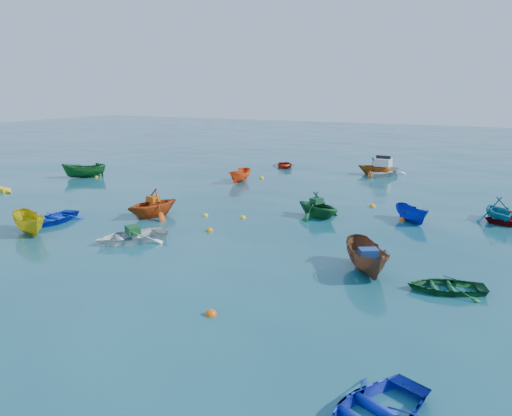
% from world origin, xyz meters
% --- Properties ---
extents(ground, '(160.00, 160.00, 0.00)m').
position_xyz_m(ground, '(0.00, 0.00, 0.00)').
color(ground, '#0B4250').
rests_on(ground, ground).
extents(dinghy_blue_sw, '(2.58, 3.27, 0.61)m').
position_xyz_m(dinghy_blue_sw, '(-8.61, -1.00, 0.00)').
color(dinghy_blue_sw, blue).
rests_on(dinghy_blue_sw, ground).
extents(dinghy_white_near, '(3.63, 3.92, 0.66)m').
position_xyz_m(dinghy_white_near, '(-2.85, -1.77, 0.00)').
color(dinghy_white_near, white).
rests_on(dinghy_white_near, ground).
extents(sampan_brown_mid, '(2.74, 3.42, 1.26)m').
position_xyz_m(sampan_brown_mid, '(7.61, -0.75, 0.00)').
color(sampan_brown_mid, brown).
rests_on(sampan_brown_mid, ground).
extents(dinghy_orange_w, '(3.40, 3.70, 1.62)m').
position_xyz_m(dinghy_orange_w, '(-4.79, 2.22, 0.00)').
color(dinghy_orange_w, '#C04412').
rests_on(dinghy_orange_w, ground).
extents(sampan_yellow_mid, '(3.22, 2.28, 1.17)m').
position_xyz_m(sampan_yellow_mid, '(-7.98, -2.98, 0.00)').
color(sampan_yellow_mid, gold).
rests_on(sampan_yellow_mid, ground).
extents(dinghy_green_e, '(3.04, 2.57, 0.54)m').
position_xyz_m(dinghy_green_e, '(10.49, -1.30, 0.00)').
color(dinghy_green_e, '#13532A').
rests_on(dinghy_green_e, ground).
extents(dinghy_cyan_se, '(3.15, 3.34, 1.39)m').
position_xyz_m(dinghy_cyan_se, '(11.75, 9.48, 0.00)').
color(dinghy_cyan_se, teal).
rests_on(dinghy_cyan_se, ground).
extents(sampan_orange_n, '(1.32, 2.92, 1.10)m').
position_xyz_m(sampan_orange_n, '(-5.52, 13.20, 0.00)').
color(sampan_orange_n, '#E84A15').
rests_on(sampan_orange_n, ground).
extents(dinghy_green_n, '(3.51, 3.31, 1.47)m').
position_xyz_m(dinghy_green_n, '(3.13, 6.10, 0.00)').
color(dinghy_green_n, '#135223').
rests_on(dinghy_green_n, ground).
extents(sampan_blue_far, '(2.40, 2.50, 0.97)m').
position_xyz_m(sampan_blue_far, '(7.77, 7.44, 0.00)').
color(sampan_blue_far, '#0D21A7').
rests_on(sampan_blue_far, ground).
extents(dinghy_red_far, '(3.04, 3.35, 0.57)m').
position_xyz_m(dinghy_red_far, '(-5.48, 21.13, 0.00)').
color(dinghy_red_far, '#9C200D').
rests_on(dinghy_red_far, ground).
extents(dinghy_orange_far, '(3.29, 2.99, 1.49)m').
position_xyz_m(dinghy_orange_far, '(2.46, 20.79, 0.00)').
color(dinghy_orange_far, '#C05912').
rests_on(dinghy_orange_far, ground).
extents(sampan_green_far, '(3.21, 3.00, 1.24)m').
position_xyz_m(sampan_green_far, '(-17.05, 9.31, 0.00)').
color(sampan_green_far, '#14561E').
rests_on(sampan_green_far, ground).
extents(motorboat_white, '(3.36, 4.46, 1.47)m').
position_xyz_m(motorboat_white, '(3.10, 20.87, 0.00)').
color(motorboat_white, silver).
rests_on(motorboat_white, ground).
extents(tarp_green_a, '(0.90, 0.84, 0.35)m').
position_xyz_m(tarp_green_a, '(-2.80, -1.69, 0.51)').
color(tarp_green_a, '#134E23').
rests_on(tarp_green_a, dinghy_white_near).
extents(tarp_blue_a, '(0.85, 0.79, 0.33)m').
position_xyz_m(tarp_blue_a, '(7.69, -0.88, 0.79)').
color(tarp_blue_a, navy).
rests_on(tarp_blue_a, sampan_brown_mid).
extents(tarp_orange_a, '(0.73, 0.63, 0.30)m').
position_xyz_m(tarp_orange_a, '(-4.77, 2.26, 0.96)').
color(tarp_orange_a, '#BA5E13').
rests_on(tarp_orange_a, dinghy_orange_w).
extents(tarp_green_b, '(0.67, 0.75, 0.30)m').
position_xyz_m(tarp_green_b, '(3.04, 6.14, 0.88)').
color(tarp_green_b, '#114525').
rests_on(tarp_green_b, dinghy_green_n).
extents(buoy_ye_a, '(0.30, 0.30, 0.30)m').
position_xyz_m(buoy_ye_a, '(-2.35, 3.59, 0.00)').
color(buoy_ye_a, yellow).
rests_on(buoy_ye_a, ground).
extents(buoy_or_b, '(0.36, 0.36, 0.36)m').
position_xyz_m(buoy_or_b, '(4.37, -6.53, 0.00)').
color(buoy_or_b, '#DC5C0B').
rests_on(buoy_or_b, ground).
extents(buoy_ye_b, '(0.30, 0.30, 0.30)m').
position_xyz_m(buoy_ye_b, '(-16.40, 9.86, 0.00)').
color(buoy_ye_b, yellow).
rests_on(buoy_ye_b, ground).
extents(buoy_or_c, '(0.34, 0.34, 0.34)m').
position_xyz_m(buoy_or_c, '(-0.59, 1.22, 0.00)').
color(buoy_or_c, orange).
rests_on(buoy_or_c, ground).
extents(buoy_ye_c, '(0.30, 0.30, 0.30)m').
position_xyz_m(buoy_ye_c, '(-0.33, 4.13, 0.00)').
color(buoy_ye_c, yellow).
rests_on(buoy_ye_c, ground).
extents(buoy_or_d, '(0.37, 0.37, 0.37)m').
position_xyz_m(buoy_or_d, '(7.31, 7.52, 0.00)').
color(buoy_or_d, '#F5560D').
rests_on(buoy_or_d, ground).
extents(buoy_ye_d, '(0.35, 0.35, 0.35)m').
position_xyz_m(buoy_ye_d, '(-4.73, 15.19, 0.00)').
color(buoy_ye_d, yellow).
rests_on(buoy_ye_d, ground).
extents(buoy_or_e, '(0.37, 0.37, 0.37)m').
position_xyz_m(buoy_or_e, '(5.13, 9.83, 0.00)').
color(buoy_or_e, orange).
rests_on(buoy_or_e, ground).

